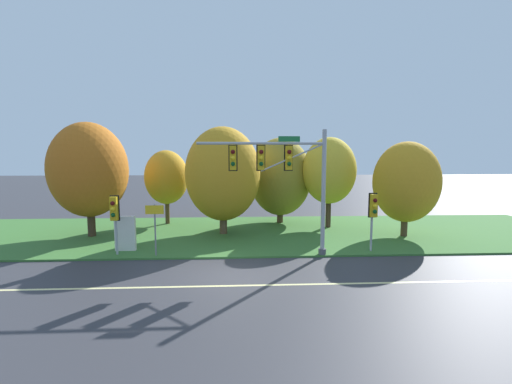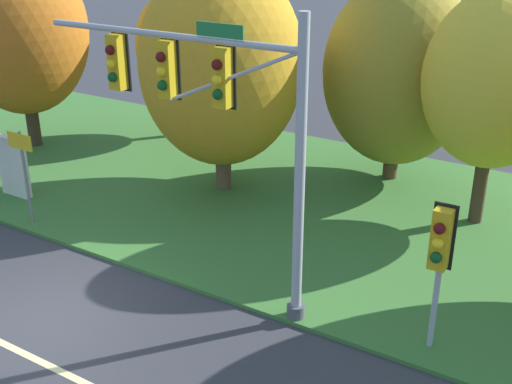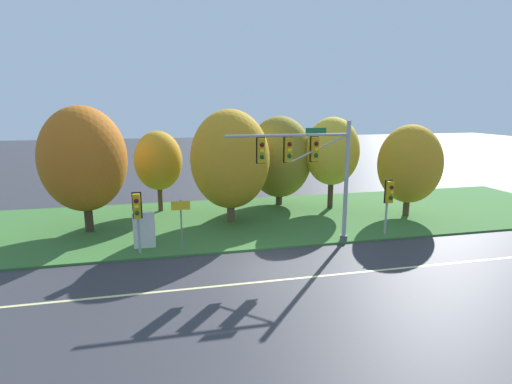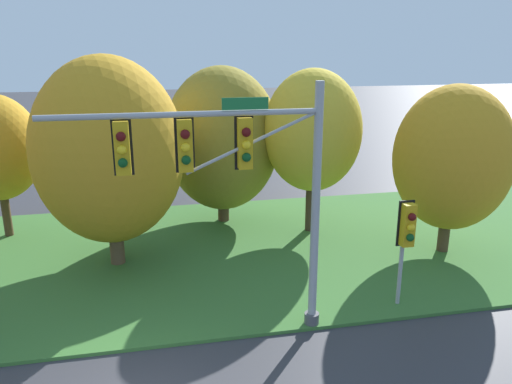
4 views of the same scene
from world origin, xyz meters
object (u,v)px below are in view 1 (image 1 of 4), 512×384
Objects in this scene: tree_right_far at (406,182)px; pedestrian_signal_near_kerb at (114,212)px; pedestrian_signal_further_along at (373,209)px; info_kiosk at (125,234)px; tree_mid_verge at (280,177)px; traffic_signal_mast at (284,171)px; tree_left_of_mast at (166,177)px; route_sign_post at (155,221)px; tree_tall_centre at (329,171)px; tree_behind_signpost at (223,174)px; tree_nearest_road at (89,170)px.

pedestrian_signal_near_kerb is at bearing -168.54° from tree_right_far.
pedestrian_signal_further_along is 1.68× the size of info_kiosk.
tree_mid_verge is (9.63, 8.41, 1.29)m from pedestrian_signal_near_kerb.
traffic_signal_mast is 11.76m from tree_left_of_mast.
pedestrian_signal_near_kerb is 2.15m from route_sign_post.
info_kiosk is (-1.87, 1.04, -0.85)m from route_sign_post.
tree_tall_centre is (10.84, 6.66, 2.30)m from route_sign_post.
pedestrian_signal_near_kerb is 12.86m from tree_mid_verge.
pedestrian_signal_further_along is at bearing -0.08° from pedestrian_signal_near_kerb.
tree_right_far is 3.20× the size of info_kiosk.
tree_left_of_mast is at bearing -179.82° from tree_mid_verge.
tree_mid_verge reaches higher than traffic_signal_mast.
route_sign_post is 6.33m from tree_behind_signpost.
tree_mid_verge is at bearing 41.14° from pedestrian_signal_near_kerb.
tree_mid_verge is (-3.99, 8.43, 1.24)m from pedestrian_signal_further_along.
traffic_signal_mast reaches higher than tree_tall_centre.
tree_behind_signpost is at bearing 2.05° from tree_nearest_road.
tree_left_of_mast is 2.95× the size of info_kiosk.
tree_tall_centre is (11.97, -1.88, 0.56)m from tree_left_of_mast.
tree_behind_signpost reaches higher than tree_tall_centre.
tree_nearest_road is at bearing -136.12° from tree_left_of_mast.
tree_left_of_mast is at bearing 83.47° from pedestrian_signal_near_kerb.
tree_nearest_road reaches higher than tree_mid_verge.
pedestrian_signal_near_kerb is 1.61m from info_kiosk.
tree_tall_centre is at bearing -30.07° from tree_mid_verge.
tree_tall_centre reaches higher than route_sign_post.
tree_left_of_mast is 16.89m from tree_right_far.
tree_mid_verge is at bearing 40.50° from tree_behind_signpost.
traffic_signal_mast is at bearing -175.64° from pedestrian_signal_further_along.
tree_mid_verge is 3.45× the size of info_kiosk.
info_kiosk is (-16.90, -2.59, -2.55)m from tree_right_far.
info_kiosk is (-12.71, -5.62, -3.16)m from tree_tall_centre.
tree_left_of_mast is at bearing 97.54° from route_sign_post.
tree_behind_signpost is (3.30, 4.94, 2.18)m from route_sign_post.
tree_tall_centre reaches higher than pedestrian_signal_further_along.
route_sign_post is 7.39m from tree_nearest_road.
pedestrian_signal_near_kerb reaches higher than info_kiosk.
pedestrian_signal_near_kerb is at bearing -103.86° from info_kiosk.
tree_tall_centre is at bearing 23.86° from info_kiosk.
tree_tall_centre is at bearing 144.01° from tree_right_far.
info_kiosk is (-0.74, -7.51, -2.60)m from tree_left_of_mast.
traffic_signal_mast is 1.10× the size of tree_right_far.
tree_mid_verge is at bearing 149.93° from tree_tall_centre.
tree_right_far is at bearing 24.74° from traffic_signal_mast.
tree_behind_signpost reaches higher than traffic_signal_mast.
info_kiosk is at bearing -156.14° from tree_tall_centre.
tree_right_far is at bearing -16.94° from tree_left_of_mast.
info_kiosk is at bearing -142.93° from tree_behind_signpost.
info_kiosk is at bearing 150.99° from route_sign_post.
traffic_signal_mast is 1.03× the size of tree_tall_centre.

